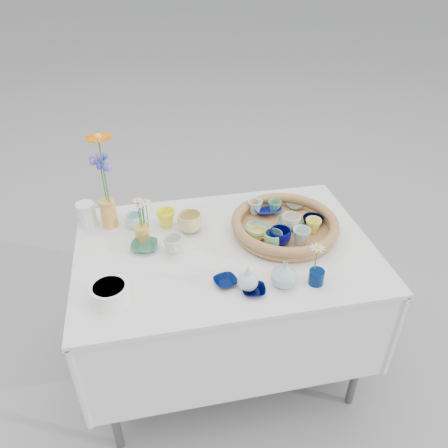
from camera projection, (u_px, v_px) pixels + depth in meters
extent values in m
plane|color=gray|center=(225.00, 363.00, 2.29)|extent=(80.00, 80.00, 0.00)
imported|color=navy|center=(266.00, 208.00, 2.06)|extent=(0.14, 0.14, 0.03)
imported|color=black|center=(313.00, 220.00, 1.97)|extent=(0.12, 0.12, 0.03)
imported|color=#FBE756|center=(313.00, 226.00, 1.91)|extent=(0.09, 0.09, 0.06)
imported|color=#5F9870|center=(290.00, 223.00, 1.95)|extent=(0.14, 0.14, 0.04)
imported|color=#70B97E|center=(273.00, 239.00, 1.83)|extent=(0.10, 0.10, 0.06)
imported|color=#85BAA7|center=(257.00, 230.00, 1.91)|extent=(0.11, 0.11, 0.03)
imported|color=silver|center=(255.00, 207.00, 2.04)|extent=(0.07, 0.07, 0.07)
imported|color=beige|center=(291.00, 222.00, 1.93)|extent=(0.11, 0.11, 0.07)
imported|color=#7DB3D1|center=(295.00, 205.00, 2.09)|extent=(0.09, 0.09, 0.03)
imported|color=#010451|center=(280.00, 237.00, 1.83)|extent=(0.12, 0.12, 0.07)
imported|color=gold|center=(256.00, 235.00, 1.88)|extent=(0.11, 0.11, 0.03)
imported|color=#A5CDBF|center=(301.00, 236.00, 1.84)|extent=(0.10, 0.10, 0.07)
imported|color=#4EA26E|center=(275.00, 207.00, 2.04)|extent=(0.08, 0.08, 0.06)
imported|color=#FFF621|center=(166.00, 218.00, 1.98)|extent=(0.09, 0.09, 0.08)
imported|color=#D7C57C|center=(190.00, 222.00, 1.94)|extent=(0.11, 0.11, 0.09)
imported|color=#336F50|center=(144.00, 246.00, 1.85)|extent=(0.14, 0.14, 0.03)
imported|color=beige|center=(173.00, 245.00, 1.81)|extent=(0.09, 0.09, 0.08)
imported|color=#000E3D|center=(226.00, 281.00, 1.67)|extent=(0.11, 0.11, 0.02)
imported|color=#AEE0DB|center=(135.00, 221.00, 1.97)|extent=(0.10, 0.10, 0.06)
imported|color=black|center=(254.00, 290.00, 1.63)|extent=(0.10, 0.10, 0.02)
imported|color=#9ABEBB|center=(284.00, 274.00, 1.64)|extent=(0.13, 0.13, 0.11)
cylinder|color=#001647|center=(316.00, 277.00, 1.66)|extent=(0.07, 0.07, 0.06)
cylinder|color=gold|center=(109.00, 213.00, 1.96)|extent=(0.08, 0.08, 0.13)
cylinder|color=gold|center=(143.00, 233.00, 1.89)|extent=(0.09, 0.09, 0.07)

